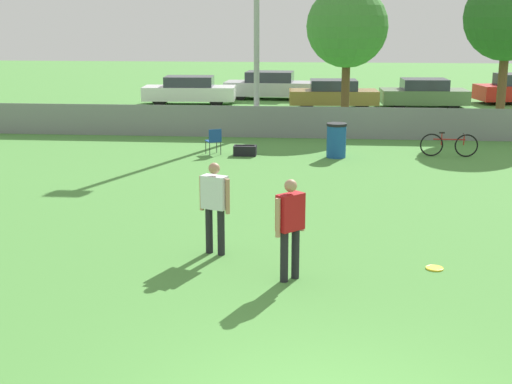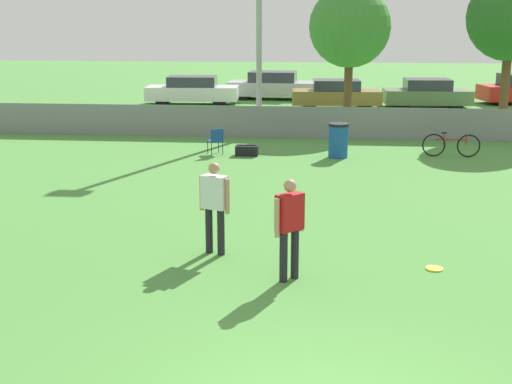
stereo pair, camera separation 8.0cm
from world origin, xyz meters
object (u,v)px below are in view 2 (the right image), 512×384
Objects in this scene: player_thrower_red at (290,222)px; trash_bin at (338,140)px; folding_chair_sideline at (216,139)px; bicycle_sideline at (451,145)px; player_receiver_white at (215,201)px; gear_bag_sideline at (247,151)px; parked_car_white at (192,90)px; parked_car_tan at (336,94)px; frisbee_disc at (434,269)px; parked_car_silver at (273,86)px; parked_car_olive at (427,94)px; tree_far_right at (511,18)px; tree_near_pole at (350,27)px.

player_thrower_red is 10.42m from trash_bin.
folding_chair_sideline is 0.46× the size of bicycle_sideline.
player_thrower_red is 1.81m from player_receiver_white.
bicycle_sideline is at bearing 82.32° from player_receiver_white.
gear_bag_sideline is 0.15× the size of parked_car_white.
parked_car_tan is (0.05, 11.81, 0.13)m from trash_bin.
player_receiver_white is at bearing 173.31° from frisbee_disc.
parked_car_silver is (-0.85, 24.51, -0.29)m from player_receiver_white.
parked_car_olive is (7.94, 12.32, 0.18)m from folding_chair_sideline.
trash_bin is at bearing -171.22° from bicycle_sideline.
player_receiver_white is (-8.27, -14.50, -3.10)m from tree_far_right.
parked_car_silver is at bearing 112.63° from tree_near_pole.
tree_far_right is at bearing -14.54° from tree_near_pole.
parked_car_silver reaches higher than trash_bin.
bicycle_sideline is (5.68, 9.63, -0.61)m from player_receiver_white.
folding_chair_sideline is at bearing -125.34° from parked_car_olive.
tree_near_pole reaches higher than parked_car_olive.
tree_far_right is 16.98m from player_receiver_white.
gear_bag_sideline is (-8.74, -5.28, -3.91)m from tree_far_right.
folding_chair_sideline is at bearing -175.83° from bicycle_sideline.
parked_car_olive reaches higher than folding_chair_sideline.
bicycle_sideline is at bearing 79.36° from frisbee_disc.
player_receiver_white is 22.59m from parked_car_olive.
parked_car_silver is at bearing 128.66° from parked_car_tan.
parked_car_white is at bearing 140.94° from tree_near_pole.
player_thrower_red reaches higher than folding_chair_sideline.
trash_bin is 11.81m from parked_car_tan.
parked_car_silver reaches higher than parked_car_olive.
frisbee_disc is 0.43× the size of gear_bag_sideline.
parked_car_white reaches higher than trash_bin.
tree_near_pole is 7.74× the size of gear_bag_sideline.
player_receiver_white is at bearing -99.97° from parked_car_tan.
gear_bag_sideline reaches higher than frisbee_disc.
parked_car_tan is at bearing 41.26° from player_thrower_red.
parked_car_silver is (-0.38, 15.30, 0.52)m from gear_bag_sideline.
folding_chair_sideline is 0.18× the size of parked_car_white.
tree_near_pole is 8.25m from gear_bag_sideline.
parked_car_white reaches higher than parked_car_olive.
gear_bag_sideline is at bearing 179.61° from trash_bin.
player_thrower_red is 11.64m from bicycle_sideline.
bicycle_sideline is at bearing -118.03° from tree_far_right.
tree_far_right is 1.41× the size of parked_car_olive.
trash_bin is at bearing -93.71° from tree_near_pole.
trash_bin is at bearing 149.55° from folding_chair_sideline.
tree_far_right is 1.26× the size of parked_car_white.
tree_far_right is 8.74m from trash_bin.
trash_bin is at bearing -75.62° from parked_car_silver.
player_thrower_red is (-6.89, -15.68, -3.10)m from tree_far_right.
parked_car_tan is at bearing 89.75° from trash_bin.
bicycle_sideline is at bearing 153.78° from folding_chair_sideline.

